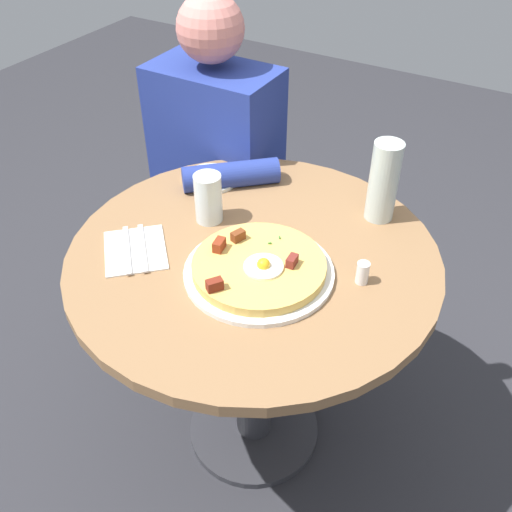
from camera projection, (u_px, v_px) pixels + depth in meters
The scene contains 12 objects.
ground_plane at pixel (254, 430), 1.81m from camera, with size 6.00×6.00×0.00m, color #2D2D33.
dining_table at pixel (253, 304), 1.46m from camera, with size 0.87×0.87×0.71m.
person_seated at pixel (219, 193), 1.92m from camera, with size 0.50×0.46×1.14m.
pizza_plate at pixel (259, 272), 1.29m from camera, with size 0.34×0.34×0.01m, color white.
breakfast_pizza at pixel (258, 266), 1.28m from camera, with size 0.30×0.30×0.05m.
bread_plate at pixel (210, 179), 1.60m from camera, with size 0.15×0.15×0.01m, color silver.
napkin at pixel (135, 250), 1.36m from camera, with size 0.17×0.14×0.00m, color white.
fork at pixel (143, 248), 1.36m from camera, with size 0.18×0.01×0.01m, color silver.
knife at pixel (127, 250), 1.35m from camera, with size 0.18×0.01×0.01m, color silver.
water_glass at pixel (208, 198), 1.42m from camera, with size 0.07×0.07×0.13m, color silver.
water_bottle at pixel (384, 181), 1.40m from camera, with size 0.07×0.07×0.21m, color silver.
salt_shaker at pixel (363, 273), 1.26m from camera, with size 0.03×0.03×0.05m, color white.
Camera 1 is at (0.54, -0.91, 1.56)m, focal length 40.77 mm.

